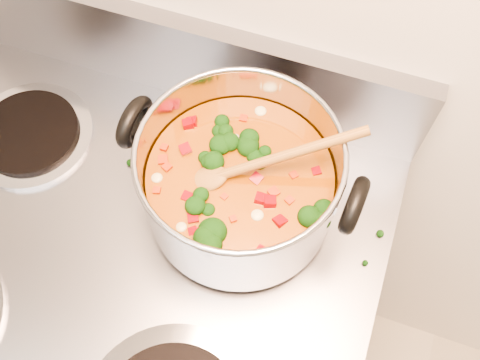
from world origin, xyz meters
name	(u,v)px	position (x,y,z in m)	size (l,w,h in m)	color
electric_range	(144,328)	(0.02, 1.16, 0.47)	(0.80, 0.72, 1.08)	gray
stockpot	(240,182)	(0.19, 1.31, 1.00)	(0.33, 0.27, 0.16)	#ACACB5
wooden_spoon	(246,167)	(0.20, 1.31, 1.04)	(0.22, 0.13, 0.10)	olive
cooktop_crumbs	(246,256)	(0.23, 1.24, 0.92)	(0.26, 0.29, 0.01)	black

